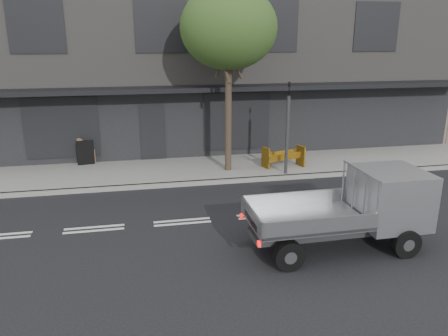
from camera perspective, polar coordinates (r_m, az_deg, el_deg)
ground at (r=12.44m, az=-5.47°, el=-7.04°), size 80.00×80.00×0.00m
sidewalk at (r=16.81m, az=-7.17°, el=-0.41°), size 32.00×3.20×0.15m
kerb at (r=15.29m, az=-6.70°, el=-2.15°), size 32.00×0.20×0.15m
building_main at (r=22.68m, az=-8.87°, el=14.06°), size 26.00×10.00×8.00m
street_tree at (r=15.87m, az=0.60°, el=17.76°), size 3.40×3.40×6.74m
traffic_light_pole at (r=15.96m, az=8.26°, el=4.48°), size 0.12×0.12×3.50m
flatbed_ute at (r=11.32m, az=19.06°, el=-4.16°), size 4.34×1.84×2.00m
construction_barrier at (r=16.80m, az=7.99°, el=1.33°), size 1.63×1.03×0.85m
sandwich_board at (r=17.88m, az=-17.63°, el=1.92°), size 0.71×0.53×1.02m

